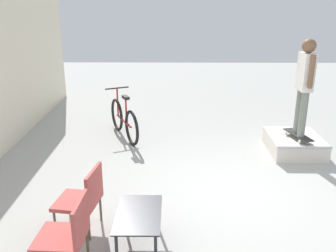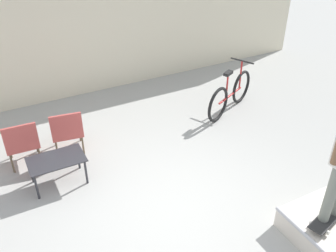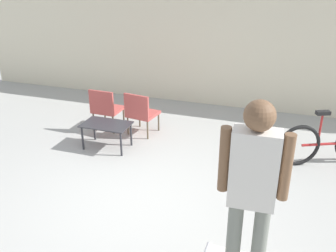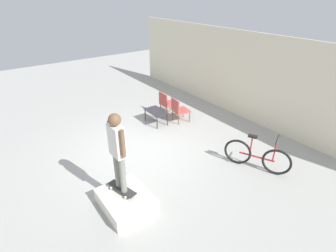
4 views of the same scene
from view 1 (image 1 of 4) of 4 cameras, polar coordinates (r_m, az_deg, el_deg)
ground_plane at (r=5.84m, az=10.63°, el=-10.56°), size 24.00×24.00×0.00m
skate_ramp_box at (r=7.64m, az=18.67°, el=-2.61°), size 1.15×0.97×0.34m
skateboard_on_ramp at (r=7.43m, az=19.22°, el=-1.30°), size 0.76×0.38×0.07m
person_skater at (r=7.15m, az=20.14°, el=6.65°), size 0.57×0.25×1.76m
coffee_table at (r=4.53m, az=-4.49°, el=-13.78°), size 0.85×0.53×0.47m
patio_chair_left at (r=4.30m, az=-14.96°, el=-15.31°), size 0.54×0.54×0.86m
patio_chair_right at (r=4.91m, az=-12.73°, el=-10.45°), size 0.59×0.59×0.86m
bicycle at (r=7.97m, az=-6.74°, el=0.93°), size 1.57×0.80×1.00m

